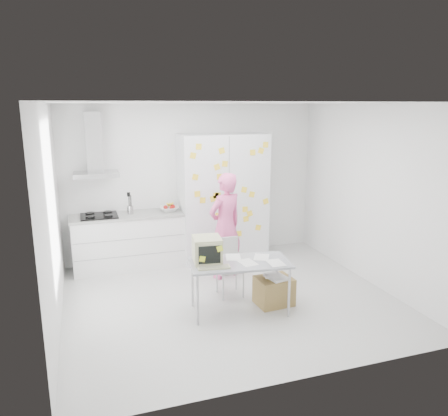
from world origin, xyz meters
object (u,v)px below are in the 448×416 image
object	(u,v)px
person	(225,226)
cardboard_box	(274,290)
desk	(219,256)
chair	(228,263)

from	to	relation	value
person	cardboard_box	size ratio (longest dim) A/B	3.33
desk	chair	distance (m)	0.68
person	chair	size ratio (longest dim) A/B	2.04
person	cardboard_box	distance (m)	1.35
desk	chair	bearing A→B (deg)	67.00
chair	cardboard_box	size ratio (longest dim) A/B	1.63
cardboard_box	person	bearing A→B (deg)	105.54
cardboard_box	desk	bearing A→B (deg)	179.17
desk	cardboard_box	bearing A→B (deg)	6.51
chair	cardboard_box	bearing A→B (deg)	-47.95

